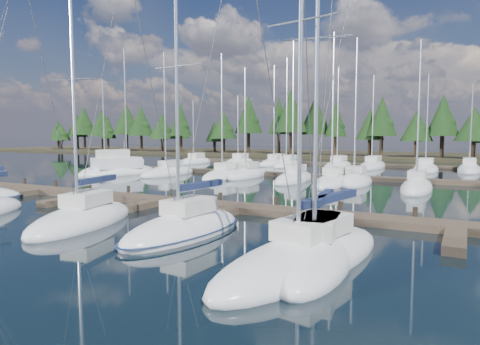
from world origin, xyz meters
The scene contains 11 objects.
ground centered at (0.00, 30.00, 0.00)m, with size 260.00×260.00×0.00m, color black.
far_shore centered at (0.00, 90.00, 0.30)m, with size 220.00×30.00×0.60m, color #302A1A.
main_dock centered at (0.00, 17.36, 0.20)m, with size 44.00×6.13×0.90m.
back_docks centered at (0.00, 49.58, 0.20)m, with size 50.00×21.80×0.40m.
front_sailboat_3 centered at (0.63, 10.54, 0.29)m, with size 4.63×8.58×13.59m.
front_sailboat_4 centered at (6.64, 11.19, 0.29)m, with size 3.52×8.32×14.14m.
front_sailboat_5 centered at (13.28, 9.43, 0.29)m, with size 4.99×10.73×15.56m.
front_sailboat_6 centered at (13.52, 9.82, 0.30)m, with size 3.65×8.46×14.61m.
back_sailboat_rows centered at (-0.18, 44.95, 0.26)m, with size 46.67×33.84×16.45m.
motor_yacht_left centered at (-17.96, 32.28, 0.53)m, with size 6.39×10.29×4.89m.
tree_line centered at (-2.38, 80.22, 7.47)m, with size 184.95×11.75×13.55m.
Camera 1 is at (18.27, -5.13, 4.73)m, focal length 32.00 mm.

